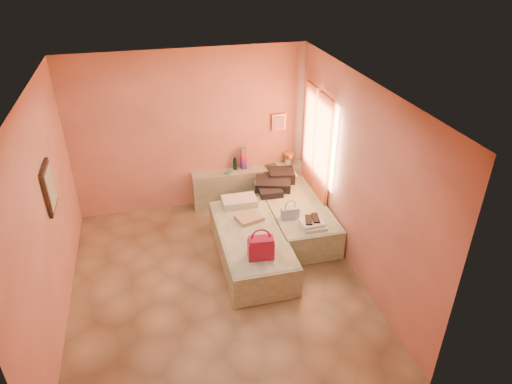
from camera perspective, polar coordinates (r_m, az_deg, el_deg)
ground at (r=6.67m, az=-4.90°, el=-11.14°), size 4.50×4.50×0.00m
room_walls at (r=6.20m, az=-4.63°, el=5.20°), size 4.02×4.51×2.81m
headboard_ledge at (r=8.33m, az=-0.88°, el=0.85°), size 2.05×0.30×0.65m
bed_left at (r=6.91m, az=-0.62°, el=-6.70°), size 0.91×2.01×0.50m
bed_right at (r=7.63m, az=4.80°, el=-2.88°), size 0.91×2.01×0.50m
water_bottle at (r=8.15m, az=-2.65°, el=3.57°), size 0.07×0.07×0.22m
rainbow_box at (r=8.13m, az=-1.59°, el=4.22°), size 0.10×0.10×0.40m
small_dish at (r=8.05m, az=-3.46°, el=2.46°), size 0.15×0.15×0.03m
green_book at (r=8.27m, az=1.90°, el=3.27°), size 0.21×0.17×0.03m
flower_vase at (r=8.34m, az=4.07°, el=4.39°), size 0.29×0.29×0.28m
magenta_handbag at (r=6.18m, az=0.60°, el=-6.93°), size 0.37×0.23×0.33m
khaki_garment at (r=7.01m, az=-0.85°, el=-3.27°), size 0.45×0.39×0.06m
clothes_pile at (r=7.87m, az=2.53°, el=1.23°), size 0.75×0.75×0.20m
blue_handbag at (r=7.05m, az=4.28°, el=-2.61°), size 0.28×0.13×0.18m
towel_stack at (r=6.88m, az=7.18°, el=-4.06°), size 0.35×0.30×0.10m
sandal_pair at (r=6.88m, az=7.06°, el=-3.40°), size 0.26×0.30×0.03m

